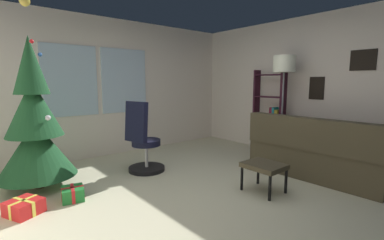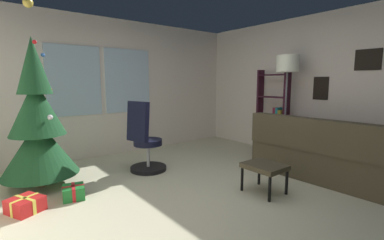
{
  "view_description": "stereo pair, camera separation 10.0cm",
  "coord_description": "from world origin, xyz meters",
  "px_view_note": "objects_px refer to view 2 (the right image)",
  "views": [
    {
      "loc": [
        -2.26,
        -2.31,
        1.38
      ],
      "look_at": [
        -0.12,
        0.26,
        0.91
      ],
      "focal_mm": 25.47,
      "sensor_mm": 36.0,
      "label": 1
    },
    {
      "loc": [
        -2.19,
        -2.37,
        1.38
      ],
      "look_at": [
        -0.12,
        0.26,
        0.91
      ],
      "focal_mm": 25.47,
      "sensor_mm": 36.0,
      "label": 2
    }
  ],
  "objects_px": {
    "gift_box_red": "(25,205)",
    "office_chair": "(145,145)",
    "bookshelf": "(273,117)",
    "floor_lamp": "(287,71)",
    "gift_box_green": "(74,192)",
    "couch": "(333,156)",
    "footstool": "(264,168)",
    "holiday_tree": "(38,127)"
  },
  "relations": [
    {
      "from": "holiday_tree",
      "to": "gift_box_red",
      "type": "bearing_deg",
      "value": -111.31
    },
    {
      "from": "gift_box_red",
      "to": "office_chair",
      "type": "height_order",
      "value": "office_chair"
    },
    {
      "from": "holiday_tree",
      "to": "gift_box_red",
      "type": "relative_size",
      "value": 6.0
    },
    {
      "from": "couch",
      "to": "footstool",
      "type": "xyz_separation_m",
      "value": [
        -1.28,
        0.25,
        0.0
      ]
    },
    {
      "from": "gift_box_red",
      "to": "holiday_tree",
      "type": "bearing_deg",
      "value": 68.69
    },
    {
      "from": "footstool",
      "to": "floor_lamp",
      "type": "xyz_separation_m",
      "value": [
        1.46,
        0.68,
        1.25
      ]
    },
    {
      "from": "bookshelf",
      "to": "floor_lamp",
      "type": "distance_m",
      "value": 0.99
    },
    {
      "from": "floor_lamp",
      "to": "office_chair",
      "type": "bearing_deg",
      "value": 156.52
    },
    {
      "from": "footstool",
      "to": "office_chair",
      "type": "distance_m",
      "value": 1.83
    },
    {
      "from": "gift_box_green",
      "to": "office_chair",
      "type": "xyz_separation_m",
      "value": [
        1.16,
        0.36,
        0.35
      ]
    },
    {
      "from": "gift_box_red",
      "to": "gift_box_green",
      "type": "height_order",
      "value": "gift_box_red"
    },
    {
      "from": "footstool",
      "to": "floor_lamp",
      "type": "distance_m",
      "value": 2.04
    },
    {
      "from": "gift_box_green",
      "to": "footstool",
      "type": "bearing_deg",
      "value": -33.75
    },
    {
      "from": "holiday_tree",
      "to": "bookshelf",
      "type": "xyz_separation_m",
      "value": [
        3.87,
        -0.85,
        -0.09
      ]
    },
    {
      "from": "bookshelf",
      "to": "floor_lamp",
      "type": "height_order",
      "value": "floor_lamp"
    },
    {
      "from": "footstool",
      "to": "office_chair",
      "type": "relative_size",
      "value": 0.44
    },
    {
      "from": "footstool",
      "to": "gift_box_green",
      "type": "distance_m",
      "value": 2.34
    },
    {
      "from": "footstool",
      "to": "office_chair",
      "type": "bearing_deg",
      "value": 115.16
    },
    {
      "from": "floor_lamp",
      "to": "couch",
      "type": "bearing_deg",
      "value": -100.61
    },
    {
      "from": "gift_box_red",
      "to": "floor_lamp",
      "type": "xyz_separation_m",
      "value": [
        3.89,
        -0.57,
        1.49
      ]
    },
    {
      "from": "gift_box_green",
      "to": "bookshelf",
      "type": "xyz_separation_m",
      "value": [
        3.65,
        -0.17,
        0.64
      ]
    },
    {
      "from": "office_chair",
      "to": "floor_lamp",
      "type": "relative_size",
      "value": 0.6
    },
    {
      "from": "couch",
      "to": "office_chair",
      "type": "xyz_separation_m",
      "value": [
        -2.06,
        1.9,
        0.11
      ]
    },
    {
      "from": "bookshelf",
      "to": "holiday_tree",
      "type": "bearing_deg",
      "value": 167.59
    },
    {
      "from": "couch",
      "to": "floor_lamp",
      "type": "distance_m",
      "value": 1.57
    },
    {
      "from": "couch",
      "to": "floor_lamp",
      "type": "bearing_deg",
      "value": 79.39
    },
    {
      "from": "office_chair",
      "to": "footstool",
      "type": "bearing_deg",
      "value": -64.84
    },
    {
      "from": "holiday_tree",
      "to": "gift_box_green",
      "type": "bearing_deg",
      "value": -71.97
    },
    {
      "from": "footstool",
      "to": "bookshelf",
      "type": "height_order",
      "value": "bookshelf"
    },
    {
      "from": "holiday_tree",
      "to": "gift_box_green",
      "type": "height_order",
      "value": "holiday_tree"
    },
    {
      "from": "couch",
      "to": "office_chair",
      "type": "bearing_deg",
      "value": 137.33
    },
    {
      "from": "gift_box_green",
      "to": "bookshelf",
      "type": "bearing_deg",
      "value": -2.72
    },
    {
      "from": "gift_box_green",
      "to": "bookshelf",
      "type": "height_order",
      "value": "bookshelf"
    },
    {
      "from": "bookshelf",
      "to": "office_chair",
      "type": "bearing_deg",
      "value": 167.93
    },
    {
      "from": "floor_lamp",
      "to": "bookshelf",
      "type": "bearing_deg",
      "value": 58.85
    },
    {
      "from": "gift_box_green",
      "to": "floor_lamp",
      "type": "xyz_separation_m",
      "value": [
        3.39,
        -0.61,
        1.49
      ]
    },
    {
      "from": "footstool",
      "to": "gift_box_green",
      "type": "bearing_deg",
      "value": 146.25
    },
    {
      "from": "couch",
      "to": "bookshelf",
      "type": "xyz_separation_m",
      "value": [
        0.44,
        1.36,
        0.4
      ]
    },
    {
      "from": "gift_box_green",
      "to": "holiday_tree",
      "type": "bearing_deg",
      "value": 108.03
    },
    {
      "from": "gift_box_red",
      "to": "office_chair",
      "type": "distance_m",
      "value": 1.74
    },
    {
      "from": "gift_box_red",
      "to": "bookshelf",
      "type": "height_order",
      "value": "bookshelf"
    },
    {
      "from": "office_chair",
      "to": "floor_lamp",
      "type": "bearing_deg",
      "value": -23.48
    }
  ]
}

